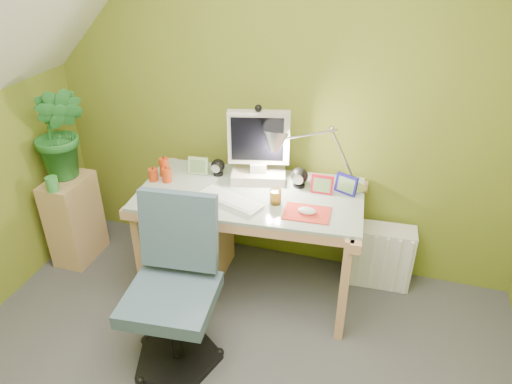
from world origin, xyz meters
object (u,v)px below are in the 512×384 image
(potted_plant, at_px, (60,133))
(radiator, at_px, (378,255))
(monitor, at_px, (259,143))
(side_ledge, at_px, (75,219))
(task_chair, at_px, (170,297))
(desk, at_px, (251,241))
(desk_lamp, at_px, (332,143))

(potted_plant, xyz_separation_m, radiator, (2.13, 0.28, -0.75))
(monitor, height_order, side_ledge, monitor)
(potted_plant, xyz_separation_m, task_chair, (1.10, -0.74, -0.49))
(desk, height_order, potted_plant, potted_plant)
(side_ledge, bearing_deg, desk_lamp, 7.38)
(monitor, height_order, radiator, monitor)
(desk_lamp, distance_m, radiator, 0.90)
(monitor, relative_size, potted_plant, 0.77)
(desk, distance_m, monitor, 0.64)
(desk_lamp, distance_m, potted_plant, 1.77)
(monitor, bearing_deg, task_chair, -116.46)
(desk_lamp, height_order, task_chair, desk_lamp)
(side_ledge, xyz_separation_m, potted_plant, (0.00, 0.05, 0.65))
(desk, xyz_separation_m, radiator, (0.82, 0.28, -0.15))
(radiator, bearing_deg, task_chair, -138.37)
(desk_lamp, relative_size, side_ledge, 0.95)
(side_ledge, relative_size, radiator, 1.46)
(desk_lamp, xyz_separation_m, radiator, (0.37, 0.10, -0.82))
(potted_plant, height_order, task_chair, potted_plant)
(potted_plant, relative_size, radiator, 1.48)
(desk_lamp, xyz_separation_m, task_chair, (-0.66, -0.92, -0.57))
(desk_lamp, distance_m, task_chair, 1.27)
(monitor, xyz_separation_m, desk_lamp, (0.45, 0.00, 0.06))
(desk, relative_size, task_chair, 1.45)
(desk_lamp, xyz_separation_m, potted_plant, (-1.76, -0.18, -0.07))
(desk_lamp, height_order, potted_plant, desk_lamp)
(side_ledge, bearing_deg, task_chair, -32.12)
(desk, xyz_separation_m, desk_lamp, (0.45, 0.18, 0.67))
(task_chair, bearing_deg, desk_lamp, 48.82)
(monitor, bearing_deg, side_ledge, 176.45)
(desk_lamp, xyz_separation_m, side_ledge, (-1.76, -0.23, -0.72))
(desk_lamp, bearing_deg, monitor, -171.61)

